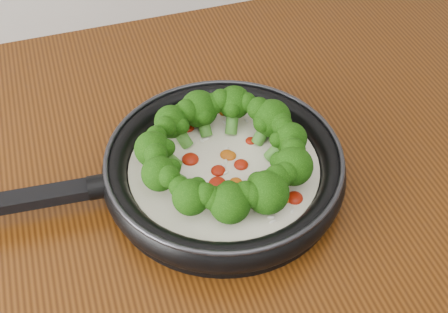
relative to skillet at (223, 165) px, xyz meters
name	(u,v)px	position (x,y,z in m)	size (l,w,h in m)	color
skillet	(223,165)	(0.00, 0.00, 0.00)	(0.51, 0.34, 0.09)	black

